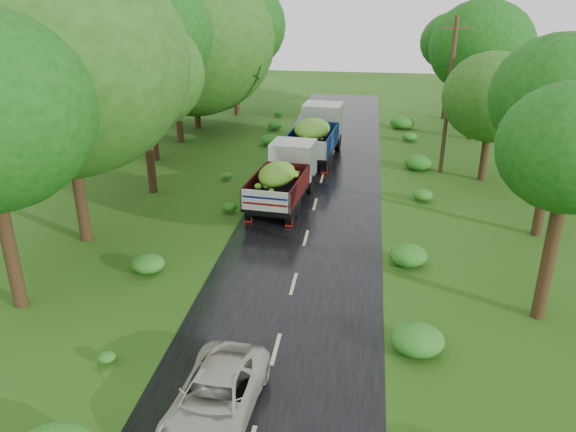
% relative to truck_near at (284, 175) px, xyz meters
% --- Properties ---
extents(road, '(6.50, 80.00, 0.02)m').
position_rel_truck_near_xyz_m(road, '(1.55, -10.99, -1.49)').
color(road, black).
rests_on(road, ground).
extents(road_lines, '(0.12, 69.60, 0.00)m').
position_rel_truck_near_xyz_m(road_lines, '(1.55, -9.99, -1.48)').
color(road_lines, '#BFB78C').
rests_on(road_lines, road).
extents(truck_near, '(2.83, 6.49, 2.65)m').
position_rel_truck_near_xyz_m(truck_near, '(0.00, 0.00, 0.00)').
color(truck_near, black).
rests_on(truck_near, ground).
extents(truck_far, '(3.08, 7.23, 2.96)m').
position_rel_truck_near_xyz_m(truck_far, '(0.83, 8.04, 0.18)').
color(truck_far, black).
rests_on(truck_far, ground).
extents(car, '(2.23, 4.40, 1.19)m').
position_rel_truck_near_xyz_m(car, '(0.50, -15.00, -0.88)').
color(car, '#B4AFA0').
rests_on(car, road).
extents(utility_pole, '(1.50, 0.35, 8.61)m').
position_rel_truck_near_xyz_m(utility_pole, '(8.26, 6.16, 2.94)').
color(utility_pole, '#382616').
rests_on(utility_pole, ground).
extents(trees_left, '(6.33, 33.82, 9.48)m').
position_rel_truck_near_xyz_m(trees_left, '(-8.03, 5.78, 5.31)').
color(trees_left, black).
rests_on(trees_left, ground).
extents(trees_right, '(4.79, 32.17, 7.85)m').
position_rel_truck_near_xyz_m(trees_right, '(10.68, 6.66, 4.16)').
color(trees_right, black).
rests_on(trees_right, ground).
extents(shrubs, '(11.90, 44.00, 0.70)m').
position_rel_truck_near_xyz_m(shrubs, '(1.55, -1.99, -1.15)').
color(shrubs, '#1D5D16').
rests_on(shrubs, ground).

